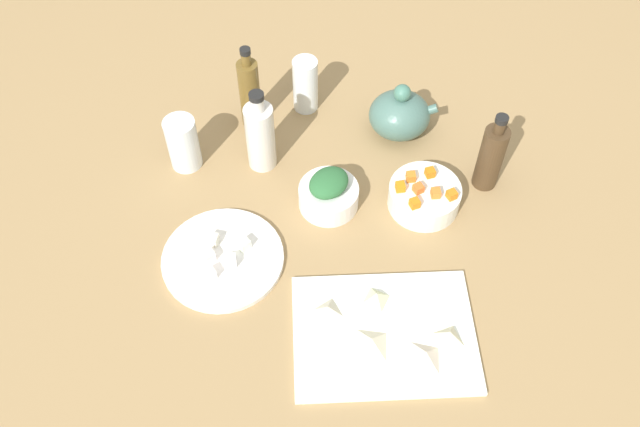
% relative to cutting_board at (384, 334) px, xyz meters
% --- Properties ---
extents(tabletop, '(1.90, 1.90, 0.03)m').
position_rel_cutting_board_xyz_m(tabletop, '(-0.12, 0.24, -0.02)').
color(tabletop, '#9B7B50').
rests_on(tabletop, ground).
extents(cutting_board, '(0.34, 0.27, 0.01)m').
position_rel_cutting_board_xyz_m(cutting_board, '(0.00, 0.00, 0.00)').
color(cutting_board, white).
rests_on(cutting_board, tabletop).
extents(plate_tofu, '(0.24, 0.24, 0.01)m').
position_rel_cutting_board_xyz_m(plate_tofu, '(-0.31, 0.16, 0.00)').
color(plate_tofu, white).
rests_on(plate_tofu, tabletop).
extents(bowl_greens, '(0.12, 0.12, 0.05)m').
position_rel_cutting_board_xyz_m(bowl_greens, '(-0.10, 0.30, 0.02)').
color(bowl_greens, white).
rests_on(bowl_greens, tabletop).
extents(bowl_carrots, '(0.15, 0.15, 0.05)m').
position_rel_cutting_board_xyz_m(bowl_carrots, '(0.10, 0.30, 0.02)').
color(bowl_carrots, white).
rests_on(bowl_carrots, tabletop).
extents(teapot, '(0.15, 0.13, 0.14)m').
position_rel_cutting_board_xyz_m(teapot, '(0.06, 0.51, 0.05)').
color(teapot, '#496E65').
rests_on(teapot, tabletop).
extents(bottle_0, '(0.06, 0.06, 0.20)m').
position_rel_cutting_board_xyz_m(bottle_0, '(-0.25, 0.42, 0.08)').
color(bottle_0, silver).
rests_on(bottle_0, tabletop).
extents(bottle_1, '(0.05, 0.05, 0.21)m').
position_rel_cutting_board_xyz_m(bottle_1, '(-0.28, 0.54, 0.09)').
color(bottle_1, brown).
rests_on(bottle_1, tabletop).
extents(bottle_2, '(0.05, 0.05, 0.20)m').
position_rel_cutting_board_xyz_m(bottle_2, '(0.23, 0.36, 0.08)').
color(bottle_2, '#47331E').
rests_on(bottle_2, tabletop).
extents(drinking_glass_0, '(0.07, 0.07, 0.12)m').
position_rel_cutting_board_xyz_m(drinking_glass_0, '(-0.41, 0.41, 0.06)').
color(drinking_glass_0, white).
rests_on(drinking_glass_0, tabletop).
extents(drinking_glass_1, '(0.06, 0.06, 0.13)m').
position_rel_cutting_board_xyz_m(drinking_glass_1, '(-0.16, 0.59, 0.06)').
color(drinking_glass_1, white).
rests_on(drinking_glass_1, tabletop).
extents(carrot_cube_0, '(0.02, 0.02, 0.02)m').
position_rel_cutting_board_xyz_m(carrot_cube_0, '(0.07, 0.33, 0.06)').
color(carrot_cube_0, orange).
rests_on(carrot_cube_0, bowl_carrots).
extents(carrot_cube_1, '(0.02, 0.02, 0.02)m').
position_rel_cutting_board_xyz_m(carrot_cube_1, '(0.11, 0.28, 0.06)').
color(carrot_cube_1, orange).
rests_on(carrot_cube_1, bowl_carrots).
extents(carrot_cube_2, '(0.02, 0.02, 0.02)m').
position_rel_cutting_board_xyz_m(carrot_cube_2, '(0.07, 0.26, 0.06)').
color(carrot_cube_2, orange).
rests_on(carrot_cube_2, bowl_carrots).
extents(carrot_cube_3, '(0.02, 0.02, 0.02)m').
position_rel_cutting_board_xyz_m(carrot_cube_3, '(0.14, 0.28, 0.06)').
color(carrot_cube_3, orange).
rests_on(carrot_cube_3, bowl_carrots).
extents(carrot_cube_4, '(0.02, 0.02, 0.02)m').
position_rel_cutting_board_xyz_m(carrot_cube_4, '(0.11, 0.34, 0.06)').
color(carrot_cube_4, orange).
rests_on(carrot_cube_4, bowl_carrots).
extents(carrot_cube_5, '(0.02, 0.02, 0.02)m').
position_rel_cutting_board_xyz_m(carrot_cube_5, '(0.08, 0.30, 0.06)').
color(carrot_cube_5, orange).
rests_on(carrot_cube_5, bowl_carrots).
extents(carrot_cube_6, '(0.02, 0.02, 0.02)m').
position_rel_cutting_board_xyz_m(carrot_cube_6, '(0.04, 0.30, 0.06)').
color(carrot_cube_6, orange).
rests_on(carrot_cube_6, bowl_carrots).
extents(chopped_greens_mound, '(0.11, 0.11, 0.04)m').
position_rel_cutting_board_xyz_m(chopped_greens_mound, '(-0.10, 0.30, 0.06)').
color(chopped_greens_mound, '#2C6536').
rests_on(chopped_greens_mound, bowl_greens).
extents(tofu_cube_0, '(0.03, 0.03, 0.02)m').
position_rel_cutting_board_xyz_m(tofu_cube_0, '(-0.33, 0.16, 0.02)').
color(tofu_cube_0, white).
rests_on(tofu_cube_0, plate_tofu).
extents(tofu_cube_1, '(0.03, 0.03, 0.02)m').
position_rel_cutting_board_xyz_m(tofu_cube_1, '(-0.29, 0.15, 0.02)').
color(tofu_cube_1, silver).
rests_on(tofu_cube_1, plate_tofu).
extents(tofu_cube_2, '(0.03, 0.03, 0.02)m').
position_rel_cutting_board_xyz_m(tofu_cube_2, '(-0.33, 0.19, 0.02)').
color(tofu_cube_2, silver).
rests_on(tofu_cube_2, plate_tofu).
extents(tofu_cube_3, '(0.03, 0.03, 0.02)m').
position_rel_cutting_board_xyz_m(tofu_cube_3, '(-0.27, 0.18, 0.02)').
color(tofu_cube_3, white).
rests_on(tofu_cube_3, plate_tofu).
extents(tofu_cube_4, '(0.03, 0.03, 0.02)m').
position_rel_cutting_board_xyz_m(tofu_cube_4, '(-0.33, 0.11, 0.02)').
color(tofu_cube_4, white).
rests_on(tofu_cube_4, plate_tofu).
extents(dumpling_0, '(0.05, 0.06, 0.02)m').
position_rel_cutting_board_xyz_m(dumpling_0, '(-0.10, 0.04, 0.02)').
color(dumpling_0, beige).
rests_on(dumpling_0, cutting_board).
extents(dumpling_1, '(0.05, 0.05, 0.02)m').
position_rel_cutting_board_xyz_m(dumpling_1, '(-0.01, 0.07, 0.02)').
color(dumpling_1, beige).
rests_on(dumpling_1, cutting_board).
extents(dumpling_2, '(0.07, 0.07, 0.02)m').
position_rel_cutting_board_xyz_m(dumpling_2, '(0.07, -0.05, 0.02)').
color(dumpling_2, beige).
rests_on(dumpling_2, cutting_board).
extents(dumpling_3, '(0.08, 0.08, 0.03)m').
position_rel_cutting_board_xyz_m(dumpling_3, '(-0.03, -0.03, 0.02)').
color(dumpling_3, beige).
rests_on(dumpling_3, cutting_board).
extents(dumpling_4, '(0.06, 0.06, 0.03)m').
position_rel_cutting_board_xyz_m(dumpling_4, '(0.11, -0.01, 0.02)').
color(dumpling_4, beige).
rests_on(dumpling_4, cutting_board).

